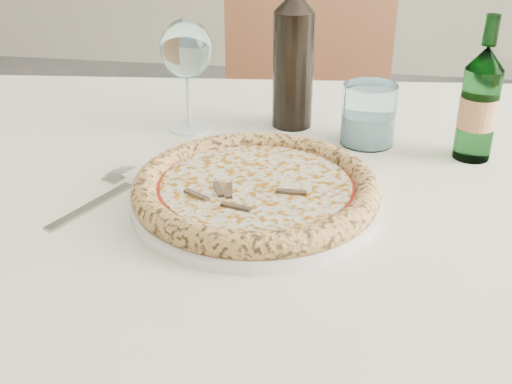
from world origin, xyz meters
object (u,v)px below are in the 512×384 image
plate (256,199)px  pizza (256,188)px  dining_table (266,220)px  wine_glass (186,52)px  chair_far (304,126)px  wine_bottle (293,58)px  tumbler (368,118)px  beer_bottle (479,104)px

plate → pizza: bearing=148.0°
dining_table → wine_glass: wine_glass is taller
chair_far → wine_bottle: wine_bottle is taller
pizza → wine_bottle: (0.01, 0.30, 0.09)m
dining_table → tumbler: size_ratio=17.01×
dining_table → chair_far: size_ratio=1.80×
tumbler → wine_bottle: (-0.13, 0.06, 0.08)m
tumbler → plate: bearing=-120.6°
pizza → wine_glass: bearing=121.6°
plate → pizza: pizza is taller
pizza → wine_bottle: 0.32m
plate → wine_bottle: 0.32m
plate → wine_glass: bearing=121.6°
chair_far → pizza: chair_far is taller
wine_bottle → plate: bearing=-92.6°
wine_glass → tumbler: (0.30, -0.01, -0.09)m
tumbler → beer_bottle: size_ratio=0.45×
chair_far → beer_bottle: bearing=-64.5°
plate → beer_bottle: bearing=34.5°
tumbler → wine_bottle: 0.16m
pizza → tumbler: tumbler is taller
wine_glass → wine_bottle: 0.18m
tumbler → wine_glass: bearing=177.6°
wine_glass → tumbler: bearing=-2.4°
plate → wine_bottle: bearing=87.4°
plate → beer_bottle: beer_bottle is taller
dining_table → wine_bottle: bearing=86.1°
pizza → wine_glass: 0.32m
chair_far → wine_bottle: (0.03, -0.57, 0.34)m
chair_far → tumbler: 0.70m
plate → wine_bottle: (0.01, 0.30, 0.11)m
dining_table → plate: size_ratio=5.01×
wine_glass → wine_bottle: (0.17, 0.05, -0.02)m
beer_bottle → wine_bottle: (-0.29, 0.09, 0.03)m
tumbler → wine_bottle: size_ratio=0.35×
dining_table → wine_glass: size_ratio=8.85×
dining_table → wine_glass: bearing=135.1°
wine_glass → tumbler: 0.32m
wine_glass → beer_bottle: (0.46, -0.05, -0.05)m
pizza → wine_glass: wine_glass is taller
plate → pizza: (-0.00, 0.00, 0.02)m
dining_table → chair_far: 0.79m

